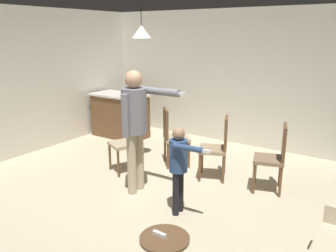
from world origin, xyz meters
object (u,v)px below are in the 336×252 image
at_px(person_adult, 135,119).
at_px(dining_chair_centre_back, 274,155).
at_px(dining_chair_spare, 128,139).
at_px(person_child, 179,161).
at_px(kitchen_counter, 120,115).
at_px(dining_chair_near_wall, 218,145).
at_px(spare_remote_on_table, 159,234).
at_px(dining_chair_by_counter, 172,135).

height_order(person_adult, dining_chair_centre_back, person_adult).
height_order(person_adult, dining_chair_spare, person_adult).
bearing_deg(dining_chair_centre_back, person_child, 131.96).
bearing_deg(kitchen_counter, dining_chair_centre_back, -12.79).
relative_size(dining_chair_near_wall, dining_chair_centre_back, 1.00).
bearing_deg(spare_remote_on_table, dining_chair_spare, 136.16).
distance_m(person_adult, dining_chair_centre_back, 2.04).
bearing_deg(person_child, dining_chair_centre_back, 145.47).
bearing_deg(kitchen_counter, spare_remote_on_table, -44.20).
relative_size(kitchen_counter, dining_chair_spare, 1.26).
xyz_separation_m(kitchen_counter, person_child, (2.89, -2.15, 0.23)).
xyz_separation_m(kitchen_counter, person_adult, (2.05, -1.95, 0.61)).
bearing_deg(person_child, dining_chair_near_wall, -179.84).
height_order(person_child, dining_chair_centre_back, person_child).
height_order(kitchen_counter, person_adult, person_adult).
xyz_separation_m(person_adult, spare_remote_on_table, (1.42, -1.42, -0.55)).
relative_size(person_child, dining_chair_centre_back, 1.14).
relative_size(person_adult, spare_remote_on_table, 13.47).
bearing_deg(dining_chair_by_counter, dining_chair_spare, -79.39).
xyz_separation_m(dining_chair_near_wall, dining_chair_centre_back, (0.87, 0.05, 0.00)).
distance_m(person_adult, spare_remote_on_table, 2.09).
bearing_deg(dining_chair_by_counter, spare_remote_on_table, -11.11).
bearing_deg(person_adult, dining_chair_by_counter, -175.37).
xyz_separation_m(dining_chair_centre_back, spare_remote_on_table, (-0.20, -2.54, -0.01)).
bearing_deg(person_adult, dining_chair_near_wall, 142.18).
distance_m(kitchen_counter, dining_chair_spare, 2.02).
height_order(dining_chair_centre_back, dining_chair_spare, same).
relative_size(person_adult, person_child, 1.54).
bearing_deg(spare_remote_on_table, person_adult, 134.94).
distance_m(dining_chair_by_counter, dining_chair_centre_back, 1.77).
xyz_separation_m(person_adult, person_child, (0.85, -0.20, -0.38)).
relative_size(dining_chair_spare, spare_remote_on_table, 7.69).
bearing_deg(kitchen_counter, dining_chair_by_counter, -22.64).
bearing_deg(dining_chair_centre_back, kitchen_counter, 59.73).
xyz_separation_m(kitchen_counter, dining_chair_centre_back, (3.67, -0.83, 0.07)).
distance_m(kitchen_counter, dining_chair_centre_back, 3.76).
bearing_deg(person_child, kitchen_counter, -130.56).
xyz_separation_m(dining_chair_near_wall, spare_remote_on_table, (0.67, -2.49, -0.01)).
distance_m(person_child, spare_remote_on_table, 1.36).
xyz_separation_m(dining_chair_by_counter, dining_chair_centre_back, (1.77, -0.04, 0.00)).
bearing_deg(dining_chair_centre_back, spare_remote_on_table, 157.98).
bearing_deg(kitchen_counter, person_adult, -43.59).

